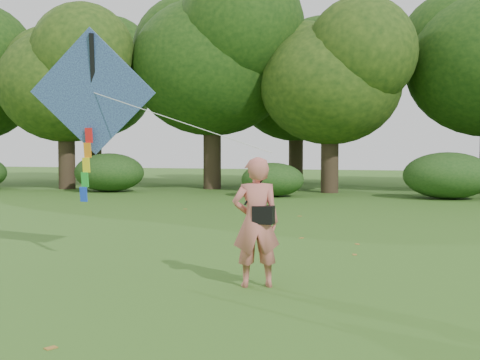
# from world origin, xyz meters

# --- Properties ---
(ground) EXTENTS (100.00, 100.00, 0.00)m
(ground) POSITION_xyz_m (0.00, 0.00, 0.00)
(ground) COLOR #265114
(ground) RESTS_ON ground
(man_kite_flyer) EXTENTS (0.81, 0.68, 1.89)m
(man_kite_flyer) POSITION_xyz_m (-0.52, 0.96, 0.95)
(man_kite_flyer) COLOR #C5675C
(man_kite_flyer) RESTS_ON ground
(crossbody_bag) EXTENTS (0.43, 0.20, 0.73)m
(crossbody_bag) POSITION_xyz_m (-0.40, 0.93, 1.07)
(crossbody_bag) COLOR black
(crossbody_bag) RESTS_ON ground
(flying_kite) EXTENTS (4.51, 1.34, 3.00)m
(flying_kite) POSITION_xyz_m (-3.70, 1.91, 2.94)
(flying_kite) COLOR #232E9B
(flying_kite) RESTS_ON ground
(tree_line) EXTENTS (54.70, 15.30, 9.48)m
(tree_line) POSITION_xyz_m (1.67, 22.88, 5.60)
(tree_line) COLOR #3A2D1E
(tree_line) RESTS_ON ground
(shrub_band) EXTENTS (39.15, 3.22, 1.88)m
(shrub_band) POSITION_xyz_m (-0.72, 17.60, 0.86)
(shrub_band) COLOR #264919
(shrub_band) RESTS_ON ground
(fallen_leaves) EXTENTS (11.51, 13.55, 0.01)m
(fallen_leaves) POSITION_xyz_m (-1.56, 3.84, 0.01)
(fallen_leaves) COLOR olive
(fallen_leaves) RESTS_ON ground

